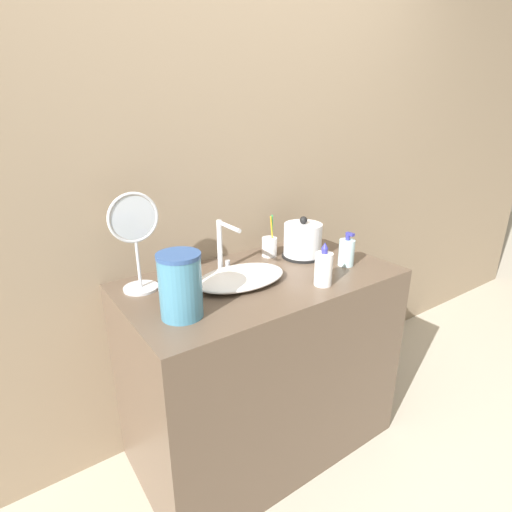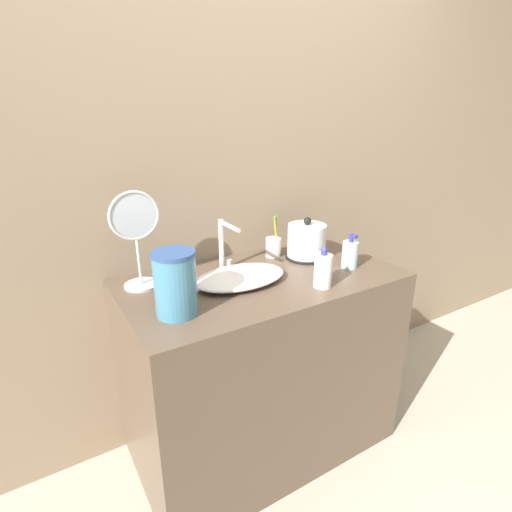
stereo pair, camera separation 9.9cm
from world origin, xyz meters
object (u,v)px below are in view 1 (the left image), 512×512
Objects in this scene: lotion_bottle at (347,252)px; shampoo_bottle at (172,276)px; vanity_mirror at (136,237)px; toothbrush_cup at (269,246)px; faucet at (223,243)px; electric_kettle at (303,242)px; water_pitcher at (180,285)px; mouthwash_bottle at (324,268)px.

shampoo_bottle is (-0.77, 0.13, 0.03)m from lotion_bottle.
toothbrush_cup is at bearing 1.13° from vanity_mirror.
faucet is 1.20× the size of shampoo_bottle.
electric_kettle is at bearing 114.72° from lotion_bottle.
water_pitcher is (-0.03, -0.14, 0.02)m from shampoo_bottle.
lotion_bottle is (0.21, -0.29, 0.01)m from toothbrush_cup.
electric_kettle is 0.52× the size of vanity_mirror.
water_pitcher is at bearing 171.34° from mouthwash_bottle.
mouthwash_bottle is at bearing -157.78° from lotion_bottle.
faucet reaches higher than electric_kettle.
vanity_mirror is at bearing 148.25° from mouthwash_bottle.
faucet is at bearing 153.53° from lotion_bottle.
electric_kettle is 1.28× the size of lotion_bottle.
toothbrush_cup is 0.67m from water_pitcher.
faucet is 1.11× the size of toothbrush_cup.
toothbrush_cup is 1.15× the size of mouthwash_bottle.
electric_kettle is (0.40, -0.05, -0.05)m from faucet.
water_pitcher is at bearing -179.34° from lotion_bottle.
electric_kettle is 0.77m from vanity_mirror.
water_pitcher is at bearing -102.97° from shampoo_bottle.
faucet reaches higher than mouthwash_bottle.
lotion_bottle is 0.90m from vanity_mirror.
shampoo_bottle reaches higher than lotion_bottle.
faucet is at bearing -170.03° from toothbrush_cup.
electric_kettle is 0.69m from shampoo_bottle.
lotion_bottle is 0.87× the size of mouthwash_bottle.
vanity_mirror is (-0.75, 0.09, 0.14)m from electric_kettle.
vanity_mirror is (-0.07, 0.15, 0.12)m from shampoo_bottle.
faucet is at bearing 21.88° from shampoo_bottle.
shampoo_bottle is 0.21m from vanity_mirror.
lotion_bottle is 0.40× the size of vanity_mirror.
lotion_bottle is at bearing 22.22° from mouthwash_bottle.
shampoo_bottle is 0.58m from mouthwash_bottle.
electric_kettle is 0.74m from water_pitcher.
electric_kettle reaches higher than mouthwash_bottle.
faucet is at bearing -5.96° from vanity_mirror.
water_pitcher is (-0.71, -0.20, 0.04)m from electric_kettle.
faucet is 0.30m from toothbrush_cup.
mouthwash_bottle is at bearing -8.66° from water_pitcher.
vanity_mirror reaches higher than mouthwash_bottle.
lotion_bottle is at bearing -26.47° from faucet.
mouthwash_bottle is (0.54, -0.23, -0.02)m from shampoo_bottle.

